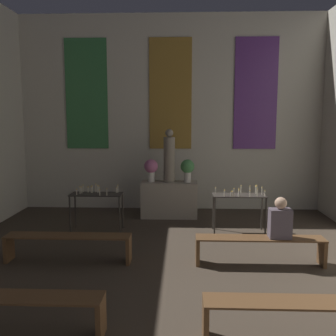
# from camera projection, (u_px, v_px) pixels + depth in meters

# --- Properties ---
(wall_back) EXTENTS (8.22, 0.16, 5.16)m
(wall_back) POSITION_uv_depth(u_px,v_px,m) (170.00, 113.00, 10.00)
(wall_back) COLOR beige
(wall_back) RESTS_ON ground_plane
(altar) EXTENTS (1.39, 0.56, 0.89)m
(altar) POSITION_uv_depth(u_px,v_px,m) (169.00, 199.00, 9.36)
(altar) COLOR gray
(altar) RESTS_ON ground_plane
(statue) EXTENTS (0.28, 0.28, 1.31)m
(statue) POSITION_uv_depth(u_px,v_px,m) (169.00, 158.00, 9.22)
(statue) COLOR gray
(statue) RESTS_ON altar
(flower_vase_left) EXTENTS (0.34, 0.34, 0.57)m
(flower_vase_left) POSITION_uv_depth(u_px,v_px,m) (151.00, 168.00, 9.27)
(flower_vase_left) COLOR beige
(flower_vase_left) RESTS_ON altar
(flower_vase_right) EXTENTS (0.34, 0.34, 0.57)m
(flower_vase_right) POSITION_uv_depth(u_px,v_px,m) (187.00, 168.00, 9.23)
(flower_vase_right) COLOR beige
(flower_vase_right) RESTS_ON altar
(candle_rack_left) EXTENTS (1.13, 0.47, 1.02)m
(candle_rack_left) POSITION_uv_depth(u_px,v_px,m) (96.00, 199.00, 8.19)
(candle_rack_left) COLOR #332D28
(candle_rack_left) RESTS_ON ground_plane
(candle_rack_right) EXTENTS (1.13, 0.47, 1.02)m
(candle_rack_right) POSITION_uv_depth(u_px,v_px,m) (239.00, 200.00, 8.06)
(candle_rack_right) COLOR #332D28
(candle_rack_right) RESTS_ON ground_plane
(pew_second_left) EXTENTS (2.16, 0.36, 0.47)m
(pew_second_left) POSITION_uv_depth(u_px,v_px,m) (9.00, 306.00, 4.25)
(pew_second_left) COLOR brown
(pew_second_left) RESTS_ON ground_plane
(pew_second_right) EXTENTS (2.16, 0.36, 0.47)m
(pew_second_right) POSITION_uv_depth(u_px,v_px,m) (301.00, 312.00, 4.13)
(pew_second_right) COLOR brown
(pew_second_right) RESTS_ON ground_plane
(pew_back_left) EXTENTS (2.16, 0.36, 0.47)m
(pew_back_left) POSITION_uv_depth(u_px,v_px,m) (68.00, 242.00, 6.44)
(pew_back_left) COLOR brown
(pew_back_left) RESTS_ON ground_plane
(pew_back_right) EXTENTS (2.16, 0.36, 0.47)m
(pew_back_right) POSITION_uv_depth(u_px,v_px,m) (260.00, 245.00, 6.31)
(pew_back_right) COLOR brown
(pew_back_right) RESTS_ON ground_plane
(person_seated) EXTENTS (0.36, 0.24, 0.69)m
(person_seated) POSITION_uv_depth(u_px,v_px,m) (280.00, 220.00, 6.24)
(person_seated) COLOR #564C56
(person_seated) RESTS_ON pew_back_right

